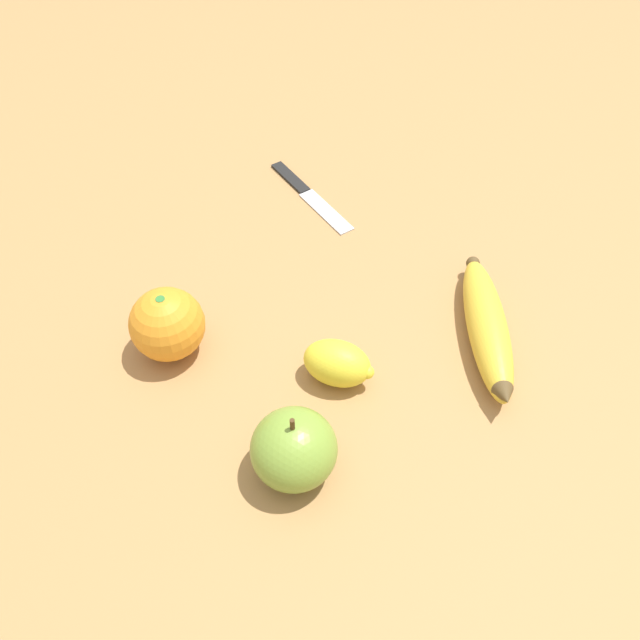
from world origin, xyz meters
name	(u,v)px	position (x,y,z in m)	size (l,w,h in m)	color
ground_plane	(305,297)	(0.00, 0.00, 0.00)	(3.00, 3.00, 0.00)	#A87A47
banana	(487,327)	(-0.17, 0.12, 0.02)	(0.10, 0.21, 0.04)	gold
orange	(167,324)	(0.16, 0.03, 0.04)	(0.08, 0.08, 0.08)	orange
apple	(294,449)	(0.07, 0.21, 0.04)	(0.08, 0.08, 0.09)	olive
lemon	(336,364)	(0.00, 0.12, 0.02)	(0.09, 0.08, 0.05)	yellow
paring_knife	(307,193)	(-0.06, -0.19, 0.00)	(0.07, 0.18, 0.01)	silver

